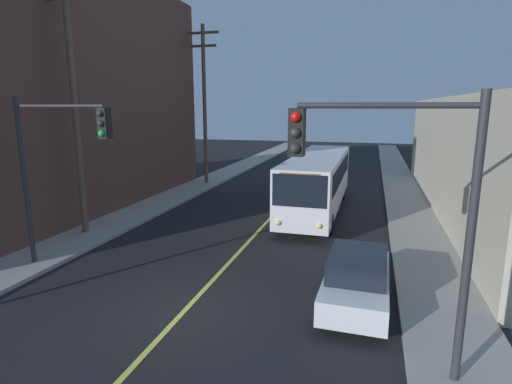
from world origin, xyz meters
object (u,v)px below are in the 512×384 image
Objects in this scene: parked_car_white at (357,279)px; utility_pole_mid at (204,99)px; city_bus at (318,180)px; traffic_signal_left_corner at (57,152)px; traffic_signal_right_corner at (392,184)px; utility_pole_near at (73,91)px.

parked_car_white is 21.45m from utility_pole_mid.
traffic_signal_left_corner reaches higher than city_bus.
parked_car_white is at bearing -55.07° from utility_pole_mid.
utility_pole_mid reaches higher than parked_car_white.
traffic_signal_left_corner is 11.25m from traffic_signal_right_corner.
traffic_signal_left_corner and traffic_signal_right_corner have the same top height.
utility_pole_near is 1.94× the size of traffic_signal_right_corner.
utility_pole_mid reaches higher than city_bus.
utility_pole_near is 4.84m from traffic_signal_left_corner.
utility_pole_mid is 23.77m from traffic_signal_right_corner.
city_bus is 2.03× the size of traffic_signal_right_corner.
traffic_signal_right_corner is at bearing -15.83° from traffic_signal_left_corner.
utility_pole_near is at bearing 120.26° from traffic_signal_left_corner.
city_bus is at bearing -32.79° from utility_pole_mid.
utility_pole_near is 13.33m from utility_pole_mid.
traffic_signal_left_corner is at bearing -59.74° from utility_pole_near.
traffic_signal_right_corner is (12.49, -20.12, -2.11)m from utility_pole_mid.
parked_car_white is at bearing 0.37° from traffic_signal_left_corner.
utility_pole_near reaches higher than city_bus.
city_bus is at bearing 102.80° from traffic_signal_right_corner.
parked_car_white is at bearing -16.51° from utility_pole_near.
traffic_signal_left_corner reaches higher than parked_car_white.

